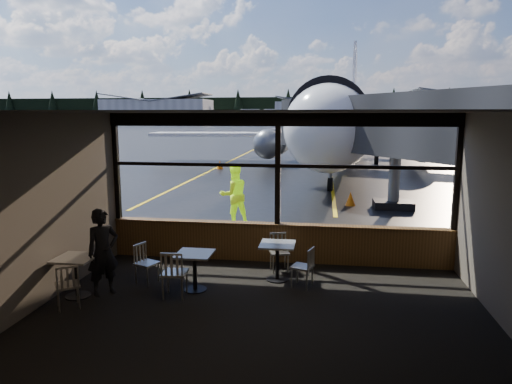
% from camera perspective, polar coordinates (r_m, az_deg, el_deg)
% --- Properties ---
extents(ground_plane, '(520.00, 520.00, 0.00)m').
position_cam_1_polar(ground_plane, '(130.48, 8.05, 7.96)').
color(ground_plane, black).
rests_on(ground_plane, ground).
extents(carpet_floor, '(8.00, 6.00, 0.01)m').
position_cam_1_polar(carpet_floor, '(8.25, 0.46, -15.05)').
color(carpet_floor, black).
rests_on(carpet_floor, ground).
extents(ceiling, '(8.00, 6.00, 0.04)m').
position_cam_1_polar(ceiling, '(7.50, 0.50, 9.97)').
color(ceiling, '#38332D').
rests_on(ceiling, ground).
extents(wall_left, '(0.04, 6.00, 3.50)m').
position_cam_1_polar(wall_left, '(9.13, -25.25, -2.07)').
color(wall_left, '#534B42').
rests_on(wall_left, ground).
extents(wall_back, '(8.00, 0.04, 3.50)m').
position_cam_1_polar(wall_back, '(4.85, -4.51, -10.92)').
color(wall_back, '#534B42').
rests_on(wall_back, ground).
extents(window_sill, '(8.00, 0.28, 0.90)m').
position_cam_1_polar(window_sill, '(10.90, 2.67, -6.40)').
color(window_sill, brown).
rests_on(window_sill, ground).
extents(window_header, '(8.00, 0.18, 0.30)m').
position_cam_1_polar(window_header, '(10.48, 2.79, 9.03)').
color(window_header, black).
rests_on(window_header, ground).
extents(mullion_left, '(0.12, 0.12, 2.60)m').
position_cam_1_polar(mullion_left, '(11.62, -17.05, 2.99)').
color(mullion_left, black).
rests_on(mullion_left, ground).
extents(mullion_centre, '(0.12, 0.12, 2.60)m').
position_cam_1_polar(mullion_centre, '(10.55, 2.74, 2.77)').
color(mullion_centre, black).
rests_on(mullion_centre, ground).
extents(mullion_right, '(0.12, 0.12, 2.60)m').
position_cam_1_polar(mullion_right, '(10.90, 23.89, 2.18)').
color(mullion_right, black).
rests_on(mullion_right, ground).
extents(window_transom, '(8.00, 0.10, 0.08)m').
position_cam_1_polar(window_transom, '(10.54, 2.75, 3.31)').
color(window_transom, black).
rests_on(window_transom, ground).
extents(airliner, '(32.29, 37.53, 10.67)m').
position_cam_1_polar(airliner, '(32.77, 11.22, 12.69)').
color(airliner, white).
rests_on(airliner, ground_plane).
extents(jet_bridge, '(8.55, 10.45, 4.56)m').
position_cam_1_polar(jet_bridge, '(16.17, 17.60, 4.98)').
color(jet_bridge, '#29282B').
rests_on(jet_bridge, ground_plane).
extents(cafe_table_near, '(0.72, 0.72, 0.80)m').
position_cam_1_polar(cafe_table_near, '(9.72, 2.68, -8.72)').
color(cafe_table_near, '#A4A097').
rests_on(cafe_table_near, carpet_floor).
extents(cafe_table_mid, '(0.70, 0.70, 0.77)m').
position_cam_1_polar(cafe_table_mid, '(9.25, -7.65, -9.85)').
color(cafe_table_mid, gray).
rests_on(cafe_table_mid, carpet_floor).
extents(cafe_table_left, '(0.72, 0.72, 0.79)m').
position_cam_1_polar(cafe_table_left, '(9.49, -21.49, -9.87)').
color(cafe_table_left, '#ABA69D').
rests_on(cafe_table_left, carpet_floor).
extents(chair_near_e, '(0.58, 0.58, 0.84)m').
position_cam_1_polar(chair_near_e, '(9.37, 5.80, -9.33)').
color(chair_near_e, beige).
rests_on(chair_near_e, carpet_floor).
extents(chair_near_n, '(0.58, 0.58, 0.85)m').
position_cam_1_polar(chair_near_n, '(10.24, 2.93, -7.59)').
color(chair_near_n, '#BAB5A8').
rests_on(chair_near_n, carpet_floor).
extents(chair_mid_s, '(0.55, 0.55, 0.95)m').
position_cam_1_polar(chair_mid_s, '(8.95, -10.13, -9.98)').
color(chair_mid_s, beige).
rests_on(chair_mid_s, carpet_floor).
extents(chair_mid_w, '(0.59, 0.59, 0.84)m').
position_cam_1_polar(chair_mid_w, '(9.80, -13.48, -8.71)').
color(chair_mid_w, '#BCB7AA').
rests_on(chair_mid_w, carpet_floor).
extents(chair_left_s, '(0.65, 0.65, 0.86)m').
position_cam_1_polar(chair_left_s, '(9.01, -22.50, -10.77)').
color(chair_left_s, '#B6B0A4').
rests_on(chair_left_s, carpet_floor).
extents(passenger, '(0.71, 0.73, 1.70)m').
position_cam_1_polar(passenger, '(9.32, -18.58, -7.14)').
color(passenger, black).
rests_on(passenger, carpet_floor).
extents(ground_crew, '(1.17, 1.10, 1.92)m').
position_cam_1_polar(ground_crew, '(14.45, -2.77, -0.36)').
color(ground_crew, '#BFF219').
rests_on(ground_crew, ground_plane).
extents(cone_nose, '(0.39, 0.39, 0.54)m').
position_cam_1_polar(cone_nose, '(17.96, 11.72, -0.82)').
color(cone_nose, '#F35707').
rests_on(cone_nose, ground_plane).
extents(cone_wing, '(0.41, 0.41, 0.57)m').
position_cam_1_polar(cone_wing, '(29.73, -4.53, 3.43)').
color(cone_wing, '#DB6306').
rests_on(cone_wing, ground_plane).
extents(hangar_left, '(45.00, 18.00, 11.00)m').
position_cam_1_polar(hangar_left, '(203.26, -12.22, 9.93)').
color(hangar_left, silver).
rests_on(hangar_left, ground_plane).
extents(hangar_mid, '(38.00, 15.00, 10.00)m').
position_cam_1_polar(hangar_mid, '(195.44, 8.25, 9.92)').
color(hangar_mid, silver).
rests_on(hangar_mid, ground_plane).
extents(hangar_right, '(50.00, 20.00, 12.00)m').
position_cam_1_polar(hangar_right, '(197.45, 26.17, 9.34)').
color(hangar_right, silver).
rests_on(hangar_right, ground_plane).
extents(fuel_tank_a, '(8.00, 8.00, 6.00)m').
position_cam_1_polar(fuel_tank_a, '(194.91, -0.75, 9.43)').
color(fuel_tank_a, silver).
rests_on(fuel_tank_a, ground_plane).
extents(fuel_tank_b, '(8.00, 8.00, 6.00)m').
position_cam_1_polar(fuel_tank_b, '(193.57, 2.22, 9.42)').
color(fuel_tank_b, silver).
rests_on(fuel_tank_b, ground_plane).
extents(fuel_tank_c, '(8.00, 8.00, 6.00)m').
position_cam_1_polar(fuel_tank_c, '(192.74, 5.21, 9.39)').
color(fuel_tank_c, silver).
rests_on(fuel_tank_c, ground_plane).
extents(treeline, '(360.00, 3.00, 12.00)m').
position_cam_1_polar(treeline, '(220.44, 8.29, 10.13)').
color(treeline, black).
rests_on(treeline, ground_plane).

